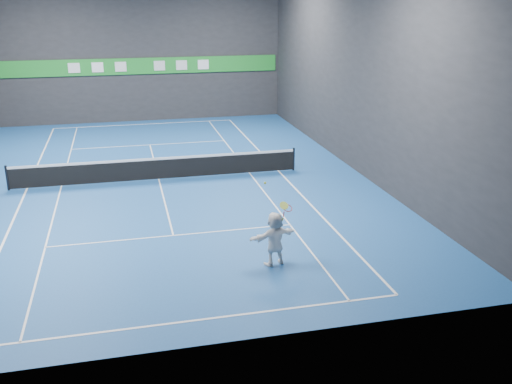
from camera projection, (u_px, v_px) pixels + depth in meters
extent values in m
plane|color=#1A4B8F|center=(159.00, 180.00, 25.13)|extent=(26.00, 26.00, 0.00)
cube|color=#27272A|center=(139.00, 50.00, 35.62)|extent=(18.00, 0.10, 9.00)
cube|color=#27272A|center=(195.00, 158.00, 11.71)|extent=(18.00, 0.10, 9.00)
cube|color=#27272A|center=(355.00, 70.00, 25.65)|extent=(0.10, 26.00, 9.00)
cube|color=white|center=(195.00, 320.00, 14.19)|extent=(10.98, 0.08, 0.01)
cube|color=white|center=(145.00, 124.00, 36.06)|extent=(10.98, 0.08, 0.01)
cube|color=white|center=(27.00, 189.00, 23.92)|extent=(0.08, 23.78, 0.01)
cube|color=white|center=(279.00, 171.00, 26.34)|extent=(0.08, 23.78, 0.01)
cube|color=white|center=(61.00, 186.00, 24.22)|extent=(0.06, 23.78, 0.01)
cube|color=white|center=(250.00, 173.00, 26.03)|extent=(0.06, 23.78, 0.01)
cube|color=white|center=(173.00, 235.00, 19.24)|extent=(8.23, 0.06, 0.01)
cube|color=white|center=(150.00, 145.00, 31.01)|extent=(8.23, 0.06, 0.01)
cube|color=white|center=(159.00, 180.00, 25.13)|extent=(0.06, 12.80, 0.01)
imported|color=white|center=(275.00, 239.00, 16.93)|extent=(1.62, 0.90, 1.66)
sphere|color=#F4FB29|center=(265.00, 183.00, 16.36)|extent=(0.07, 0.07, 0.07)
cylinder|color=black|center=(7.00, 178.00, 23.59)|extent=(0.10, 0.10, 1.07)
cylinder|color=black|center=(294.00, 159.00, 26.32)|extent=(0.10, 0.10, 1.07)
cube|color=black|center=(158.00, 169.00, 24.98)|extent=(12.40, 0.03, 0.86)
cube|color=white|center=(158.00, 159.00, 24.82)|extent=(12.40, 0.04, 0.10)
cube|color=#1E8D2B|center=(140.00, 66.00, 35.89)|extent=(17.64, 0.06, 1.00)
cube|color=white|center=(74.00, 68.00, 34.96)|extent=(0.70, 0.04, 0.60)
cube|color=white|center=(98.00, 67.00, 35.26)|extent=(0.70, 0.04, 0.60)
cube|color=white|center=(121.00, 67.00, 35.57)|extent=(0.70, 0.04, 0.60)
cube|color=silver|center=(159.00, 66.00, 36.10)|extent=(0.70, 0.04, 0.60)
cube|color=silver|center=(182.00, 65.00, 36.41)|extent=(0.70, 0.04, 0.60)
cube|color=white|center=(203.00, 65.00, 36.72)|extent=(0.70, 0.04, 0.60)
torus|color=red|center=(287.00, 208.00, 16.76)|extent=(0.41, 0.38, 0.20)
cylinder|color=#C9E551|center=(284.00, 206.00, 16.71)|extent=(0.38, 0.28, 0.26)
cylinder|color=#B4131B|center=(284.00, 214.00, 16.80)|extent=(0.04, 0.09, 0.18)
cylinder|color=yellow|center=(282.00, 220.00, 16.83)|extent=(0.07, 0.19, 0.23)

